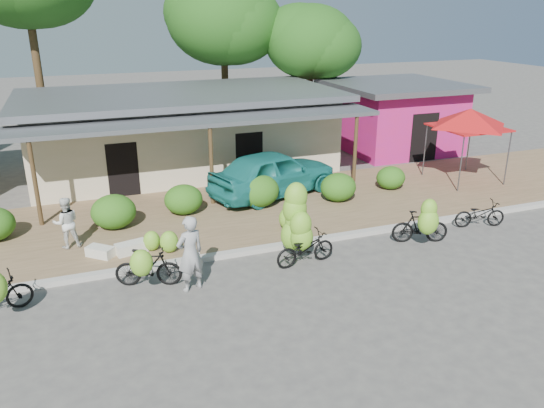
{
  "coord_description": "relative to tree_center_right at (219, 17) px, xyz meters",
  "views": [
    {
      "loc": [
        -4.26,
        -11.05,
        6.56
      ],
      "look_at": [
        0.88,
        2.55,
        1.2
      ],
      "focal_mm": 35.0,
      "sensor_mm": 36.0,
      "label": 1
    }
  ],
  "objects": [
    {
      "name": "shop_pink",
      "position": [
        7.19,
        -5.62,
        -4.52
      ],
      "size": [
        6.0,
        6.0,
        3.25
      ],
      "color": "#C11D62",
      "rests_on": "ground"
    },
    {
      "name": "tree_near_right",
      "position": [
        4.0,
        -2.0,
        -1.09
      ],
      "size": [
        4.79,
        4.64,
        6.88
      ],
      "color": "#4B341E",
      "rests_on": "ground"
    },
    {
      "name": "sack_far",
      "position": [
        -7.32,
        -13.57,
        -5.93
      ],
      "size": [
        0.81,
        0.79,
        0.28
      ],
      "primitive_type": "cube",
      "rotation": [
        0.0,
        0.0,
        -0.74
      ],
      "color": "white",
      "rests_on": "sidewalk"
    },
    {
      "name": "hedge_2",
      "position": [
        -4.47,
        -11.13,
        -5.57
      ],
      "size": [
        1.27,
        1.15,
        0.99
      ],
      "primitive_type": "ellipsoid",
      "color": "#256316",
      "rests_on": "sidewalk"
    },
    {
      "name": "tree_center_right",
      "position": [
        0.0,
        0.0,
        0.0
      ],
      "size": [
        5.83,
        5.77,
        8.39
      ],
      "color": "#4B341E",
      "rests_on": "ground"
    },
    {
      "name": "shop_main",
      "position": [
        -3.31,
        -5.68,
        -4.47
      ],
      "size": [
        13.0,
        8.5,
        3.35
      ],
      "color": "beige",
      "rests_on": "ground"
    },
    {
      "name": "bike_center",
      "position": [
        -2.15,
        -15.48,
        -5.32
      ],
      "size": [
        1.8,
        1.26,
        2.18
      ],
      "rotation": [
        0.0,
        0.0,
        1.68
      ],
      "color": "black",
      "rests_on": "ground"
    },
    {
      "name": "bike_far_right",
      "position": [
        4.18,
        -15.32,
        -5.76
      ],
      "size": [
        1.73,
        0.96,
        0.86
      ],
      "rotation": [
        0.0,
        0.0,
        1.32
      ],
      "color": "black",
      "rests_on": "ground"
    },
    {
      "name": "teal_van",
      "position": [
        -0.98,
        -10.41,
        -5.23
      ],
      "size": [
        5.31,
        3.41,
        1.68
      ],
      "primitive_type": "imported",
      "rotation": [
        0.0,
        0.0,
        1.88
      ],
      "color": "#1A7671",
      "rests_on": "sidewalk"
    },
    {
      "name": "hedge_5",
      "position": [
        3.43,
        -11.32,
        -5.64
      ],
      "size": [
        1.11,
        1.0,
        0.86
      ],
      "primitive_type": "ellipsoid",
      "color": "#256316",
      "rests_on": "sidewalk"
    },
    {
      "name": "vendor",
      "position": [
        -5.31,
        -16.07,
        -5.21
      ],
      "size": [
        0.83,
        0.67,
        1.96
      ],
      "primitive_type": "imported",
      "rotation": [
        0.0,
        0.0,
        3.46
      ],
      "color": "#999999",
      "rests_on": "ground"
    },
    {
      "name": "hedge_3",
      "position": [
        -1.92,
        -11.37,
        -5.5
      ],
      "size": [
        1.47,
        1.32,
        1.15
      ],
      "primitive_type": "ellipsoid",
      "color": "#256316",
      "rests_on": "sidewalk"
    },
    {
      "name": "bike_left",
      "position": [
        -6.31,
        -15.6,
        -5.61
      ],
      "size": [
        1.73,
        1.34,
        1.29
      ],
      "rotation": [
        0.0,
        0.0,
        1.24
      ],
      "color": "black",
      "rests_on": "ground"
    },
    {
      "name": "red_canopy",
      "position": [
        6.75,
        -11.38,
        -3.58
      ],
      "size": [
        3.5,
        3.5,
        2.86
      ],
      "color": "#59595E",
      "rests_on": "sidewalk"
    },
    {
      "name": "bike_right",
      "position": [
        1.6,
        -15.85,
        -5.52
      ],
      "size": [
        1.74,
        1.37,
        1.59
      ],
      "rotation": [
        0.0,
        0.0,
        1.24
      ],
      "color": "black",
      "rests_on": "ground"
    },
    {
      "name": "loose_banana_b",
      "position": [
        -5.48,
        -13.98,
        -5.75
      ],
      "size": [
        0.51,
        0.43,
        0.64
      ],
      "primitive_type": "ellipsoid",
      "color": "#86CB32",
      "rests_on": "sidewalk"
    },
    {
      "name": "sidewalk",
      "position": [
        -3.31,
        -11.61,
        -6.13
      ],
      "size": [
        60.0,
        6.0,
        0.12
      ],
      "primitive_type": "cube",
      "color": "#8C6E4B",
      "rests_on": "ground"
    },
    {
      "name": "loose_banana_c",
      "position": [
        -1.72,
        -13.58,
        -5.72
      ],
      "size": [
        0.56,
        0.48,
        0.7
      ],
      "primitive_type": "ellipsoid",
      "color": "#86CB32",
      "rests_on": "sidewalk"
    },
    {
      "name": "ground",
      "position": [
        -3.31,
        -16.61,
        -6.19
      ],
      "size": [
        100.0,
        100.0,
        0.0
      ],
      "primitive_type": "plane",
      "color": "#4B4845",
      "rests_on": "ground"
    },
    {
      "name": "hedge_1",
      "position": [
        -6.75,
        -11.59,
        -5.53
      ],
      "size": [
        1.38,
        1.24,
        1.07
      ],
      "primitive_type": "ellipsoid",
      "color": "#256316",
      "rests_on": "sidewalk"
    },
    {
      "name": "loose_banana_a",
      "position": [
        -5.92,
        -13.68,
        -5.78
      ],
      "size": [
        0.47,
        0.4,
        0.59
      ],
      "primitive_type": "ellipsoid",
      "color": "#86CB32",
      "rests_on": "sidewalk"
    },
    {
      "name": "bystander",
      "position": [
        -8.11,
        -12.61,
        -5.32
      ],
      "size": [
        0.76,
        0.61,
        1.5
      ],
      "primitive_type": "imported",
      "rotation": [
        0.0,
        0.0,
        3.19
      ],
      "color": "silver",
      "rests_on": "sidewalk"
    },
    {
      "name": "sack_near",
      "position": [
        -6.49,
        -13.63,
        -5.92
      ],
      "size": [
        0.92,
        0.58,
        0.3
      ],
      "primitive_type": "cube",
      "rotation": [
        0.0,
        0.0,
        0.23
      ],
      "color": "white",
      "rests_on": "sidewalk"
    },
    {
      "name": "hedge_4",
      "position": [
        0.94,
        -11.82,
        -5.57
      ],
      "size": [
        1.29,
        1.16,
        1.0
      ],
      "primitive_type": "ellipsoid",
      "color": "#256316",
      "rests_on": "sidewalk"
    },
    {
      "name": "curb",
      "position": [
        -3.31,
        -14.61,
        -6.12
      ],
      "size": [
        60.0,
        0.25,
        0.15
      ],
      "primitive_type": "cube",
      "color": "#A8A399",
      "rests_on": "ground"
    }
  ]
}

